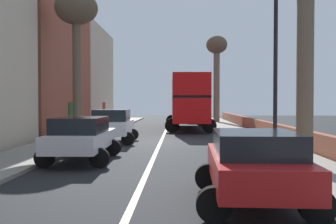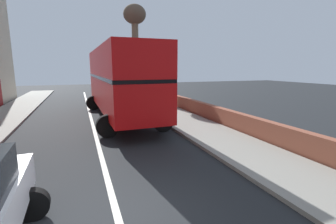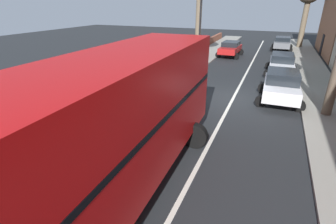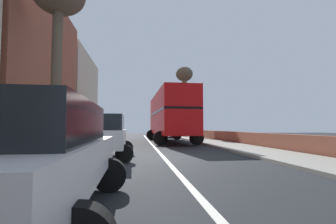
% 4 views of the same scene
% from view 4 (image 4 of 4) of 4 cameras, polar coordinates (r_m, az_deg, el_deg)
% --- Properties ---
extents(ground_plane, '(84.00, 84.00, 0.00)m').
position_cam_4_polar(ground_plane, '(10.59, -1.26, -10.38)').
color(ground_plane, black).
extents(road_centre_line, '(0.16, 54.00, 0.01)m').
position_cam_4_polar(road_centre_line, '(10.59, -1.26, -10.36)').
color(road_centre_line, silver).
rests_on(road_centre_line, ground).
extents(sidewalk_left, '(2.60, 60.00, 0.12)m').
position_cam_4_polar(sidewalk_left, '(11.18, -27.46, -9.31)').
color(sidewalk_left, gray).
rests_on(sidewalk_left, ground).
extents(sidewalk_right, '(2.60, 60.00, 0.12)m').
position_cam_4_polar(sidewalk_right, '(12.13, 22.74, -8.96)').
color(sidewalk_right, gray).
rests_on(sidewalk_right, ground).
extents(boundary_wall_right, '(0.36, 54.00, 0.90)m').
position_cam_4_polar(boundary_wall_right, '(12.93, 28.69, -6.70)').
color(boundary_wall_right, brown).
rests_on(boundary_wall_right, ground).
extents(double_decker_bus, '(3.72, 11.04, 4.06)m').
position_cam_4_polar(double_decker_bus, '(20.62, 0.51, -0.53)').
color(double_decker_bus, red).
rests_on(double_decker_bus, ground).
extents(parked_car_white_left_0, '(2.56, 4.03, 1.73)m').
position_cam_4_polar(parked_car_white_left_0, '(9.99, -15.35, -5.07)').
color(parked_car_white_left_0, silver).
rests_on(parked_car_white_left_0, ground).
extents(parked_car_blue_right_1, '(2.51, 3.94, 1.72)m').
position_cam_4_polar(parked_car_blue_right_1, '(30.51, -0.55, -4.13)').
color(parked_car_blue_right_1, '#1E389E').
rests_on(parked_car_blue_right_1, ground).
extents(parked_car_white_left_5, '(2.47, 4.59, 1.59)m').
position_cam_4_polar(parked_car_white_left_5, '(3.69, -29.60, -8.43)').
color(parked_car_white_left_5, silver).
rests_on(parked_car_white_left_5, ground).
extents(street_tree_left_0, '(2.36, 2.36, 8.11)m').
position_cam_4_polar(street_tree_left_0, '(13.08, -24.36, 22.16)').
color(street_tree_left_0, brown).
rests_on(street_tree_left_0, sidewalk_left).
extents(street_tree_right_3, '(2.15, 2.15, 8.78)m').
position_cam_4_polar(street_tree_right_3, '(30.97, 3.86, 6.93)').
color(street_tree_right_3, brown).
rests_on(street_tree_right_3, sidewalk_right).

